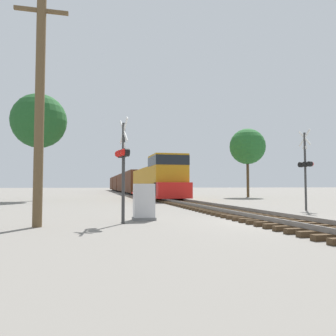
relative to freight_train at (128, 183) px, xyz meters
name	(u,v)px	position (x,y,z in m)	size (l,w,h in m)	color
ground_plane	(275,223)	(0.00, -52.30, -1.90)	(400.00, 400.00, 0.00)	slate
rail_track_bed	(275,219)	(0.00, -52.30, -1.77)	(2.60, 160.00, 0.31)	#42301E
freight_train	(128,183)	(0.00, 0.00, 0.00)	(3.02, 75.37, 4.19)	#B77A14
crossing_signal_near	(123,158)	(-5.64, -51.33, 0.50)	(0.50, 1.01, 3.90)	#333333
crossing_signal_far	(306,165)	(5.03, -47.25, 0.63)	(0.42, 1.01, 4.57)	#333333
relay_cabinet	(144,202)	(-4.67, -50.26, -1.18)	(0.91, 0.68, 1.47)	slate
utility_pole	(40,105)	(-8.53, -51.66, 2.26)	(1.80, 0.32, 8.11)	brown
tree_far_right	(39,121)	(-11.62, -31.43, 5.45)	(5.03, 5.03, 9.92)	brown
tree_mid_background	(247,147)	(11.32, -27.75, 4.15)	(4.25, 4.25, 8.20)	#473521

